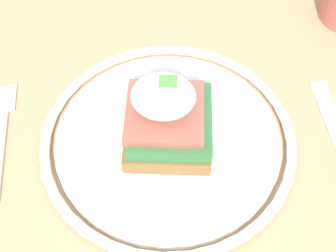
% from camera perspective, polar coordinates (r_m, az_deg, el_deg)
% --- Properties ---
extents(dining_table, '(0.93, 0.70, 0.76)m').
position_cam_1_polar(dining_table, '(0.60, 3.50, -9.49)').
color(dining_table, tan).
rests_on(dining_table, ground_plane).
extents(plate, '(0.26, 0.26, 0.02)m').
position_cam_1_polar(plate, '(0.47, -0.00, -1.92)').
color(plate, white).
rests_on(plate, dining_table).
extents(sandwich, '(0.08, 0.09, 0.08)m').
position_cam_1_polar(sandwich, '(0.44, -0.13, 0.95)').
color(sandwich, brown).
rests_on(sandwich, plate).
extents(fork, '(0.04, 0.15, 0.00)m').
position_cam_1_polar(fork, '(0.52, -19.58, -0.75)').
color(fork, silver).
rests_on(fork, dining_table).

